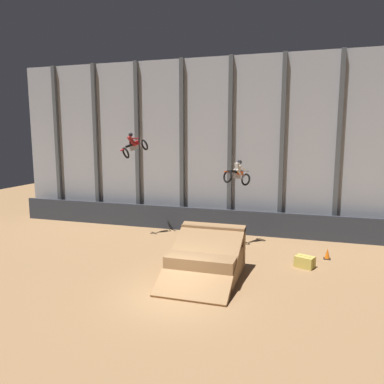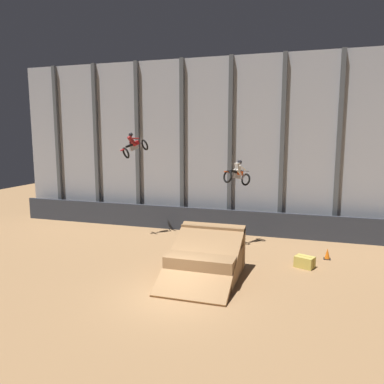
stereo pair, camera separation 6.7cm
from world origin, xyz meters
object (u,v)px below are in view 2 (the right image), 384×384
at_px(dirt_ramp, 207,259).
at_px(rider_bike_left_air, 134,146).
at_px(rider_bike_right_air, 237,174).
at_px(hay_bale_trackside, 305,262).
at_px(traffic_cone_near_ramp, 327,254).

bearing_deg(dirt_ramp, rider_bike_left_air, 139.68).
bearing_deg(rider_bike_right_air, rider_bike_left_air, -142.38).
relative_size(dirt_ramp, rider_bike_right_air, 2.65).
height_order(dirt_ramp, rider_bike_right_air, rider_bike_right_air).
distance_m(rider_bike_right_air, hay_bale_trackside, 6.21).
bearing_deg(hay_bale_trackside, dirt_ramp, -151.71).
xyz_separation_m(dirt_ramp, hay_bale_trackside, (4.40, 2.37, -0.49)).
distance_m(rider_bike_right_air, traffic_cone_near_ramp, 6.52).
bearing_deg(dirt_ramp, rider_bike_right_air, 84.79).
bearing_deg(traffic_cone_near_ramp, dirt_ramp, -144.01).
distance_m(dirt_ramp, rider_bike_left_air, 9.49).
bearing_deg(traffic_cone_near_ramp, hay_bale_trackside, -124.51).
height_order(rider_bike_left_air, hay_bale_trackside, rider_bike_left_air).
bearing_deg(dirt_ramp, hay_bale_trackside, 28.29).
relative_size(rider_bike_left_air, hay_bale_trackside, 1.67).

